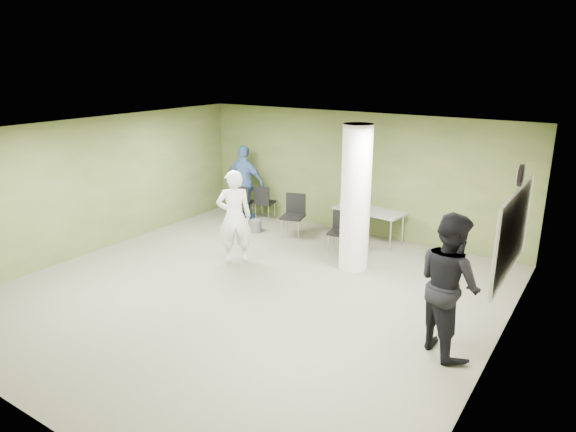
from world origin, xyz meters
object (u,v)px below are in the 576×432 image
Objects in this scene: woman_white at (234,217)px; man_blue at (245,183)px; folding_table at (368,212)px; man_black at (449,284)px; chair_back_left at (242,200)px.

man_blue is (-1.63, 2.42, 0.00)m from woman_white.
folding_table is 0.80× the size of man_black.
chair_back_left is 0.49× the size of woman_white.
woman_white is at bearing 106.49° from chair_back_left.
woman_white reaches higher than chair_back_left.
woman_white is 0.94× the size of man_black.
man_blue reaches higher than chair_back_left.
folding_table is 3.31m from chair_back_left.
man_black is (4.53, -0.97, 0.06)m from woman_white.
chair_back_left is at bearing 98.88° from man_blue.
woman_white reaches higher than folding_table.
folding_table is at bearing 166.73° from chair_back_left.
man_blue is (-0.04, 0.18, 0.41)m from chair_back_left.
folding_table is 1.76× the size of chair_back_left.
man_black is at bearing 124.18° from woman_white.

